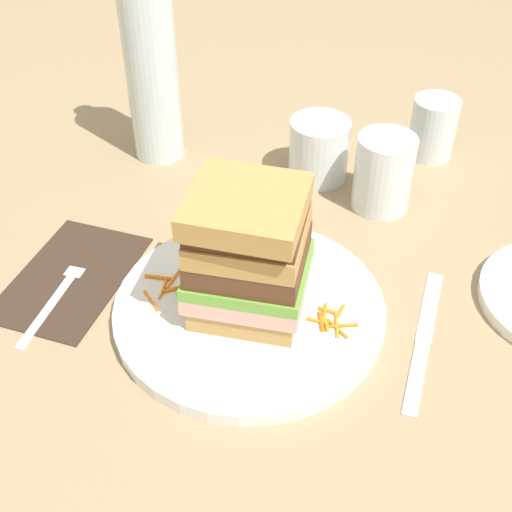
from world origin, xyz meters
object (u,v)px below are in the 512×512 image
object	(u,v)px
water_bottle	(150,59)
juice_glass	(383,177)
main_plate	(249,309)
napkin_dark	(71,277)
knife	(423,342)
empty_tumbler_1	(433,128)
empty_tumbler_0	(319,149)
sandwich	(248,253)
fork	(61,288)

from	to	relation	value
water_bottle	juice_glass	bearing A→B (deg)	-8.09
main_plate	napkin_dark	distance (m)	0.20
juice_glass	water_bottle	xyz separation A→B (m)	(-0.31, 0.04, 0.10)
knife	empty_tumbler_1	size ratio (longest dim) A/B	2.41
juice_glass	empty_tumbler_0	distance (m)	0.10
water_bottle	empty_tumbler_1	size ratio (longest dim) A/B	3.67
napkin_dark	empty_tumbler_0	world-z (taller)	empty_tumbler_0
juice_glass	empty_tumbler_1	world-z (taller)	juice_glass
sandwich	fork	world-z (taller)	sandwich
main_plate	napkin_dark	world-z (taller)	main_plate
empty_tumbler_1	fork	bearing A→B (deg)	-133.54
sandwich	water_bottle	world-z (taller)	water_bottle
juice_glass	empty_tumbler_1	xyz separation A→B (m)	(0.05, 0.14, -0.00)
empty_tumbler_1	water_bottle	bearing A→B (deg)	-165.67
napkin_dark	main_plate	bearing A→B (deg)	-0.87
water_bottle	empty_tumbler_1	bearing A→B (deg)	14.33
napkin_dark	water_bottle	size ratio (longest dim) A/B	0.58
napkin_dark	empty_tumbler_1	size ratio (longest dim) A/B	2.14
napkin_dark	fork	world-z (taller)	fork
main_plate	empty_tumbler_0	xyz separation A→B (m)	(0.02, 0.27, 0.03)
fork	juice_glass	size ratio (longest dim) A/B	1.73
fork	empty_tumbler_1	xyz separation A→B (m)	(0.36, 0.38, 0.04)
main_plate	empty_tumbler_0	size ratio (longest dim) A/B	3.48
empty_tumbler_0	napkin_dark	bearing A→B (deg)	-129.82
sandwich	knife	size ratio (longest dim) A/B	0.72
fork	empty_tumbler_0	world-z (taller)	empty_tumbler_0
water_bottle	empty_tumbler_1	world-z (taller)	water_bottle
main_plate	empty_tumbler_1	size ratio (longest dim) A/B	3.37
fork	water_bottle	bearing A→B (deg)	89.67
sandwich	water_bottle	distance (m)	0.34
napkin_dark	empty_tumbler_1	xyz separation A→B (m)	(0.36, 0.36, 0.04)
knife	empty_tumbler_0	distance (m)	0.31
empty_tumbler_0	empty_tumbler_1	distance (m)	0.17
fork	juice_glass	bearing A→B (deg)	38.27
sandwich	water_bottle	xyz separation A→B (m)	(-0.20, 0.27, 0.05)
napkin_dark	fork	xyz separation A→B (m)	(-0.00, -0.02, 0.00)
sandwich	juice_glass	xyz separation A→B (m)	(0.11, 0.23, -0.04)
fork	napkin_dark	bearing A→B (deg)	89.31
sandwich	empty_tumbler_1	xyz separation A→B (m)	(0.16, 0.36, -0.04)
sandwich	empty_tumbler_0	world-z (taller)	sandwich
knife	water_bottle	world-z (taller)	water_bottle
water_bottle	empty_tumbler_0	distance (m)	0.24
main_plate	water_bottle	xyz separation A→B (m)	(-0.20, 0.27, 0.13)
main_plate	juice_glass	bearing A→B (deg)	64.67
main_plate	empty_tumbler_1	world-z (taller)	empty_tumbler_1
napkin_dark	water_bottle	world-z (taller)	water_bottle
main_plate	knife	world-z (taller)	main_plate
napkin_dark	sandwich	bearing A→B (deg)	-1.00
juice_glass	empty_tumbler_1	distance (m)	0.15
fork	water_bottle	world-z (taller)	water_bottle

